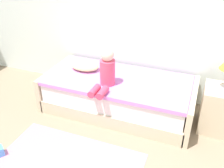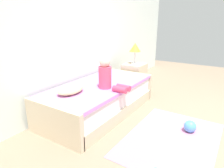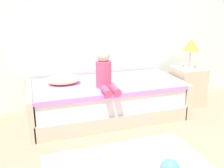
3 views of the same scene
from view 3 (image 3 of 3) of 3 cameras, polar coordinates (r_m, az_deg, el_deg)
The scene contains 7 objects.
wall_rear at distance 3.91m, azimuth 1.24°, elevation 16.83°, with size 7.20×0.10×2.90m, color silver.
bed at distance 3.46m, azimuth -1.28°, elevation -3.64°, with size 2.11×1.00×0.50m.
nightstand at distance 4.05m, azimuth 17.19°, elevation -0.48°, with size 0.44×0.44×0.60m, color beige.
table_lamp at distance 3.91m, azimuth 18.02°, elevation 8.44°, with size 0.24×0.24×0.45m.
child_figure at distance 3.09m, azimuth -1.73°, elevation 2.70°, with size 0.20×0.51×0.50m.
pillow at distance 3.34m, azimuth -11.19°, elevation 1.05°, with size 0.44×0.30×0.13m, color #F2E58C.
toy_ball at distance 2.41m, azimuth 13.39°, elevation -18.53°, with size 0.17×0.17×0.17m, color #4C99E5.
Camera 3 is at (-1.29, -1.10, 1.48)m, focal length 39.11 mm.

